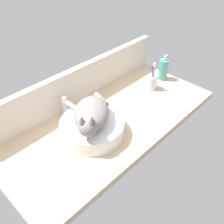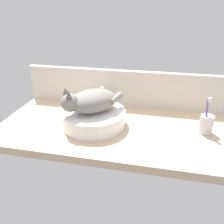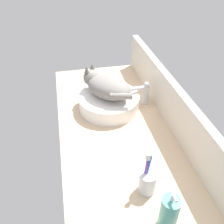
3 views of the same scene
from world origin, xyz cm
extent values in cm
cube|color=#D1B28E|center=(0.00, 0.00, -2.00)|extent=(127.51, 57.35, 4.00)
cube|color=silver|center=(0.00, 26.88, 10.89)|extent=(127.51, 3.60, 21.77)
cylinder|color=white|center=(-14.63, -1.01, 3.99)|extent=(32.57, 32.57, 7.99)
ellipsoid|color=gray|center=(-14.63, -1.01, 13.49)|extent=(30.03, 29.22, 11.00)
sphere|color=gray|center=(-23.60, -8.78, 14.99)|extent=(8.80, 8.80, 8.80)
cone|color=#635F5B|center=(-22.92, -11.10, 20.39)|extent=(2.80, 2.80, 3.20)
cone|color=#635F5B|center=(-25.80, -7.77, 20.39)|extent=(2.80, 2.80, 3.20)
cylinder|color=gray|center=(-4.09, 3.06, 13.99)|extent=(5.89, 11.45, 3.20)
cylinder|color=silver|center=(-15.22, 19.78, 5.50)|extent=(3.60, 3.60, 11.00)
cylinder|color=silver|center=(-15.07, 14.78, 10.40)|extent=(2.48, 10.06, 2.20)
sphere|color=silver|center=(-15.22, 19.78, 12.20)|extent=(2.80, 2.80, 2.80)
cylinder|color=teal|center=(55.25, 4.58, 6.98)|extent=(6.14, 6.14, 13.96)
cylinder|color=silver|center=(55.25, 4.58, 15.36)|extent=(1.20, 1.20, 2.80)
cylinder|color=silver|center=(56.45, 4.58, 16.76)|extent=(2.20, 1.00, 1.00)
cylinder|color=silver|center=(40.62, 2.42, 4.57)|extent=(6.48, 6.48, 9.13)
cylinder|color=blue|center=(39.88, 2.07, 8.90)|extent=(1.97, 3.15, 16.99)
cube|color=white|center=(39.88, 2.07, 17.40)|extent=(1.35, 1.11, 2.56)
cylinder|color=purple|center=(39.75, 1.53, 8.90)|extent=(2.43, 2.39, 17.03)
cube|color=white|center=(39.75, 1.53, 17.40)|extent=(1.42, 1.01, 2.56)
camera|label=1|loc=(-75.21, -73.33, 89.95)|focal=40.00mm
camera|label=2|loc=(14.81, -96.38, 56.79)|focal=35.00mm
camera|label=3|loc=(94.88, -22.30, 80.50)|focal=40.00mm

